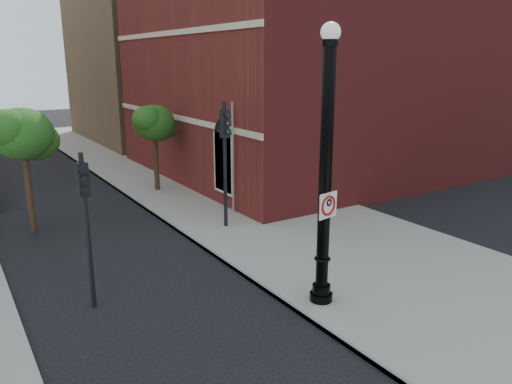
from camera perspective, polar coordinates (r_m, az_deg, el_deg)
ground at (r=12.22m, az=-3.42°, el=-15.94°), size 120.00×120.00×0.00m
sidewalk_right at (r=23.01m, az=-2.59°, el=-0.76°), size 8.00×60.00×0.12m
curb_edge at (r=21.39m, az=-11.78°, el=-2.26°), size 0.10×60.00×0.14m
brick_wall_building at (r=31.33m, az=9.93°, el=14.67°), size 22.30×16.30×12.50m
bg_building_tan_b at (r=44.51m, az=-4.55°, el=15.79°), size 22.00×14.00×14.00m
lamppost at (r=12.47m, az=7.90°, el=0.93°), size 0.60×0.60×7.11m
no_parking_sign at (r=12.45m, az=8.24°, el=-1.50°), size 0.65×0.16×0.65m
traffic_signal_left at (r=13.03m, az=-18.92°, el=-1.49°), size 0.27×0.34×4.10m
traffic_signal_right at (r=18.36m, az=-3.57°, el=5.39°), size 0.35×0.42×4.81m
utility_pole at (r=20.14m, az=-2.64°, el=3.63°), size 0.09×0.09×4.67m
street_tree_a at (r=19.79m, az=-25.07°, el=5.91°), size 2.57×2.32×4.63m
street_tree_c at (r=24.32m, az=-11.53°, el=7.64°), size 2.34×2.11×4.22m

